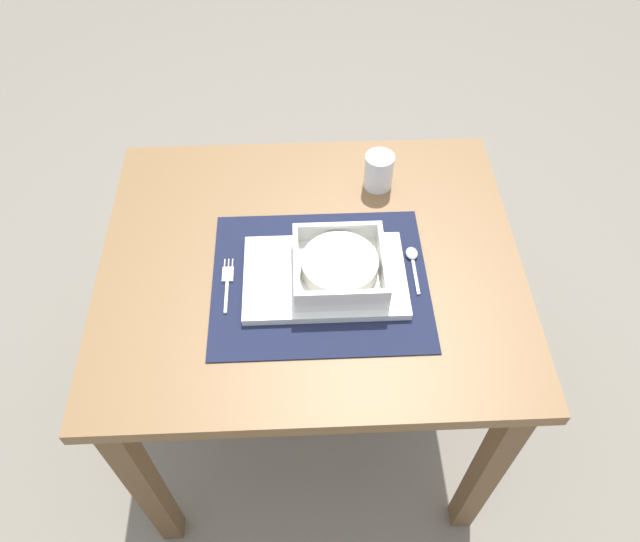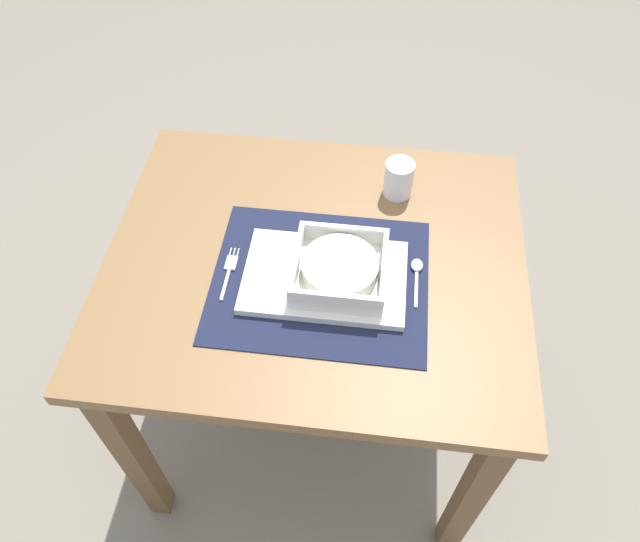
% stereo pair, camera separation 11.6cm
% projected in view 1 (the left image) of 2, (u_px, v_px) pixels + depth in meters
% --- Properties ---
extents(ground_plane, '(6.00, 6.00, 0.00)m').
position_uv_depth(ground_plane, '(314.00, 413.00, 1.77)').
color(ground_plane, gray).
extents(dining_table, '(0.84, 0.71, 0.71)m').
position_uv_depth(dining_table, '(311.00, 292.00, 1.30)').
color(dining_table, brown).
rests_on(dining_table, ground).
extents(placemat, '(0.42, 0.35, 0.00)m').
position_uv_depth(placemat, '(320.00, 280.00, 1.18)').
color(placemat, '#191E38').
rests_on(placemat, dining_table).
extents(serving_plate, '(0.31, 0.20, 0.02)m').
position_uv_depth(serving_plate, '(325.00, 277.00, 1.17)').
color(serving_plate, white).
rests_on(serving_plate, placemat).
extents(porridge_bowl, '(0.17, 0.17, 0.05)m').
position_uv_depth(porridge_bowl, '(340.00, 266.00, 1.15)').
color(porridge_bowl, white).
rests_on(porridge_bowl, serving_plate).
extents(fork, '(0.02, 0.13, 0.00)m').
position_uv_depth(fork, '(227.00, 281.00, 1.17)').
color(fork, silver).
rests_on(fork, placemat).
extents(spoon, '(0.02, 0.11, 0.01)m').
position_uv_depth(spoon, '(413.00, 258.00, 1.21)').
color(spoon, silver).
rests_on(spoon, placemat).
extents(butter_knife, '(0.01, 0.14, 0.01)m').
position_uv_depth(butter_knife, '(401.00, 279.00, 1.18)').
color(butter_knife, black).
rests_on(butter_knife, placemat).
extents(drinking_glass, '(0.06, 0.06, 0.08)m').
position_uv_depth(drinking_glass, '(379.00, 173.00, 1.32)').
color(drinking_glass, white).
rests_on(drinking_glass, dining_table).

